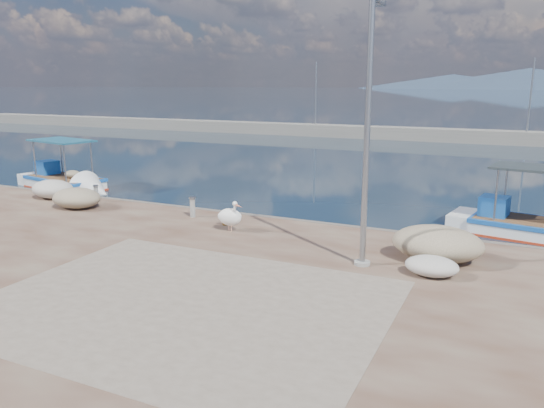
% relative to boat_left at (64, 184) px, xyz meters
% --- Properties ---
extents(ground, '(1400.00, 1400.00, 0.00)m').
position_rel_boat_left_xyz_m(ground, '(13.85, -7.74, -0.23)').
color(ground, '#162635').
rests_on(ground, ground).
extents(quay, '(44.00, 22.00, 0.50)m').
position_rel_boat_left_xyz_m(quay, '(13.85, -13.74, 0.02)').
color(quay, '#503022').
rests_on(quay, ground).
extents(quay_patch, '(9.00, 7.00, 0.01)m').
position_rel_boat_left_xyz_m(quay_patch, '(14.85, -10.74, 0.27)').
color(quay_patch, gray).
rests_on(quay_patch, quay).
extents(breakwater, '(120.00, 2.20, 7.50)m').
position_rel_boat_left_xyz_m(breakwater, '(13.85, 32.26, 0.37)').
color(breakwater, gray).
rests_on(breakwater, ground).
extents(mountains, '(370.00, 280.00, 22.00)m').
position_rel_boat_left_xyz_m(mountains, '(18.24, 642.26, 9.28)').
color(mountains, '#28384C').
rests_on(mountains, ground).
extents(boat_left, '(6.44, 3.18, 2.96)m').
position_rel_boat_left_xyz_m(boat_left, '(0.00, 0.00, 0.00)').
color(boat_left, white).
rests_on(boat_left, ground).
extents(boat_right, '(6.38, 3.01, 2.95)m').
position_rel_boat_left_xyz_m(boat_right, '(22.20, 0.34, -0.00)').
color(boat_right, white).
rests_on(boat_right, ground).
extents(pelican, '(1.12, 0.80, 1.08)m').
position_rel_boat_left_xyz_m(pelican, '(12.84, -5.08, 0.78)').
color(pelican, tan).
rests_on(pelican, quay).
extents(lamp_post, '(0.44, 0.96, 7.00)m').
position_rel_boat_left_xyz_m(lamp_post, '(17.78, -6.48, 3.57)').
color(lamp_post, gray).
rests_on(lamp_post, quay).
extents(bollard_near, '(0.25, 0.25, 0.76)m').
position_rel_boat_left_xyz_m(bollard_near, '(10.60, -3.97, 0.68)').
color(bollard_near, gray).
rests_on(bollard_near, quay).
extents(bollard_far, '(0.23, 0.23, 0.70)m').
position_rel_boat_left_xyz_m(bollard_far, '(5.45, -3.46, 0.65)').
color(bollard_far, gray).
rests_on(bollard_far, quay).
extents(potted_plant, '(0.45, 0.40, 0.46)m').
position_rel_boat_left_xyz_m(potted_plant, '(12.30, -4.47, 0.50)').
color(potted_plant, '#33722D').
rests_on(potted_plant, quay).
extents(net_pile_b, '(2.05, 1.59, 0.80)m').
position_rel_boat_left_xyz_m(net_pile_b, '(5.57, -4.66, 0.67)').
color(net_pile_b, '#C4B192').
rests_on(net_pile_b, quay).
extents(net_pile_c, '(2.51, 1.79, 0.98)m').
position_rel_boat_left_xyz_m(net_pile_c, '(19.57, -5.25, 0.76)').
color(net_pile_c, '#C4B192').
rests_on(net_pile_c, quay).
extents(net_pile_d, '(1.37, 1.02, 0.51)m').
position_rel_boat_left_xyz_m(net_pile_d, '(19.63, -6.56, 0.52)').
color(net_pile_d, silver).
rests_on(net_pile_d, quay).
extents(net_pile_a, '(1.96, 1.42, 0.80)m').
position_rel_boat_left_xyz_m(net_pile_a, '(3.28, -3.74, 0.67)').
color(net_pile_a, silver).
rests_on(net_pile_a, quay).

